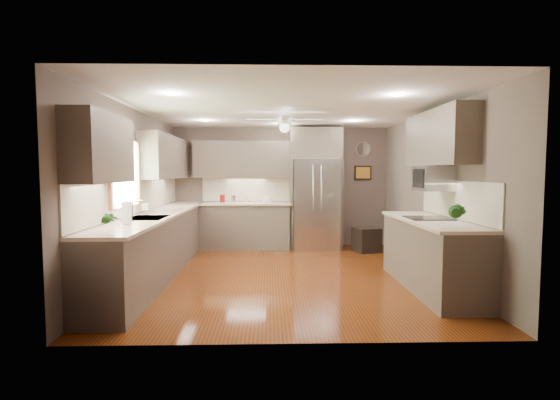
{
  "coord_description": "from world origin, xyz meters",
  "views": [
    {
      "loc": [
        -0.24,
        -6.1,
        1.57
      ],
      "look_at": [
        -0.06,
        0.6,
        1.1
      ],
      "focal_mm": 26.0,
      "sensor_mm": 36.0,
      "label": 1
    }
  ],
  "objects_px": {
    "bowl": "(267,201)",
    "stool": "(366,240)",
    "canister_b": "(234,199)",
    "paper_towel": "(127,213)",
    "canister_c": "(246,198)",
    "soap_bottle": "(147,207)",
    "microwave": "(433,178)",
    "refrigerator": "(315,190)",
    "potted_plant_right": "(458,212)",
    "canister_a": "(222,199)",
    "potted_plant_left": "(107,219)"
  },
  "relations": [
    {
      "from": "canister_b",
      "to": "canister_c",
      "type": "xyz_separation_m",
      "value": [
        0.24,
        0.03,
        0.02
      ]
    },
    {
      "from": "stool",
      "to": "paper_towel",
      "type": "height_order",
      "value": "paper_towel"
    },
    {
      "from": "soap_bottle",
      "to": "microwave",
      "type": "xyz_separation_m",
      "value": [
        4.11,
        -0.59,
        0.43
      ]
    },
    {
      "from": "canister_b",
      "to": "microwave",
      "type": "relative_size",
      "value": 0.27
    },
    {
      "from": "canister_a",
      "to": "paper_towel",
      "type": "bearing_deg",
      "value": -102.2
    },
    {
      "from": "canister_b",
      "to": "canister_c",
      "type": "relative_size",
      "value": 0.93
    },
    {
      "from": "canister_b",
      "to": "soap_bottle",
      "type": "xyz_separation_m",
      "value": [
        -1.11,
        -2.16,
        0.04
      ]
    },
    {
      "from": "canister_c",
      "to": "paper_towel",
      "type": "xyz_separation_m",
      "value": [
        -1.22,
        -3.44,
        0.05
      ]
    },
    {
      "from": "canister_c",
      "to": "bowl",
      "type": "height_order",
      "value": "canister_c"
    },
    {
      "from": "soap_bottle",
      "to": "refrigerator",
      "type": "bearing_deg",
      "value": 37.29
    },
    {
      "from": "potted_plant_right",
      "to": "bowl",
      "type": "bearing_deg",
      "value": 120.26
    },
    {
      "from": "soap_bottle",
      "to": "paper_towel",
      "type": "distance_m",
      "value": 1.26
    },
    {
      "from": "potted_plant_right",
      "to": "bowl",
      "type": "relative_size",
      "value": 1.7
    },
    {
      "from": "bowl",
      "to": "paper_towel",
      "type": "height_order",
      "value": "paper_towel"
    },
    {
      "from": "bowl",
      "to": "stool",
      "type": "distance_m",
      "value": 2.14
    },
    {
      "from": "canister_a",
      "to": "refrigerator",
      "type": "xyz_separation_m",
      "value": [
        1.91,
        -0.09,
        0.17
      ]
    },
    {
      "from": "refrigerator",
      "to": "bowl",
      "type": "bearing_deg",
      "value": 177.26
    },
    {
      "from": "stool",
      "to": "canister_c",
      "type": "bearing_deg",
      "value": 168.55
    },
    {
      "from": "canister_b",
      "to": "refrigerator",
      "type": "xyz_separation_m",
      "value": [
        1.67,
        -0.04,
        0.18
      ]
    },
    {
      "from": "canister_b",
      "to": "microwave",
      "type": "bearing_deg",
      "value": -42.49
    },
    {
      "from": "soap_bottle",
      "to": "stool",
      "type": "relative_size",
      "value": 0.39
    },
    {
      "from": "potted_plant_right",
      "to": "canister_b",
      "type": "bearing_deg",
      "value": 127.49
    },
    {
      "from": "canister_a",
      "to": "soap_bottle",
      "type": "xyz_separation_m",
      "value": [
        -0.88,
        -2.21,
        0.03
      ]
    },
    {
      "from": "canister_c",
      "to": "potted_plant_right",
      "type": "distance_m",
      "value": 4.62
    },
    {
      "from": "potted_plant_right",
      "to": "microwave",
      "type": "xyz_separation_m",
      "value": [
        0.12,
        1.01,
        0.36
      ]
    },
    {
      "from": "potted_plant_left",
      "to": "microwave",
      "type": "relative_size",
      "value": 0.52
    },
    {
      "from": "potted_plant_left",
      "to": "bowl",
      "type": "height_order",
      "value": "potted_plant_left"
    },
    {
      "from": "canister_b",
      "to": "bowl",
      "type": "xyz_separation_m",
      "value": [
        0.69,
        0.01,
        -0.04
      ]
    },
    {
      "from": "paper_towel",
      "to": "bowl",
      "type": "bearing_deg",
      "value": 63.98
    },
    {
      "from": "soap_bottle",
      "to": "bowl",
      "type": "relative_size",
      "value": 1.01
    },
    {
      "from": "canister_c",
      "to": "microwave",
      "type": "xyz_separation_m",
      "value": [
        2.76,
        -2.78,
        0.45
      ]
    },
    {
      "from": "refrigerator",
      "to": "microwave",
      "type": "height_order",
      "value": "refrigerator"
    },
    {
      "from": "refrigerator",
      "to": "stool",
      "type": "height_order",
      "value": "refrigerator"
    },
    {
      "from": "bowl",
      "to": "paper_towel",
      "type": "distance_m",
      "value": 3.8
    },
    {
      "from": "canister_c",
      "to": "bowl",
      "type": "distance_m",
      "value": 0.45
    },
    {
      "from": "microwave",
      "to": "stool",
      "type": "distance_m",
      "value": 2.63
    },
    {
      "from": "refrigerator",
      "to": "paper_towel",
      "type": "xyz_separation_m",
      "value": [
        -2.66,
        -3.37,
        -0.11
      ]
    },
    {
      "from": "microwave",
      "to": "potted_plant_right",
      "type": "bearing_deg",
      "value": -96.48
    },
    {
      "from": "canister_c",
      "to": "refrigerator",
      "type": "distance_m",
      "value": 1.44
    },
    {
      "from": "refrigerator",
      "to": "paper_towel",
      "type": "distance_m",
      "value": 4.29
    },
    {
      "from": "canister_c",
      "to": "soap_bottle",
      "type": "bearing_deg",
      "value": -121.71
    },
    {
      "from": "soap_bottle",
      "to": "paper_towel",
      "type": "bearing_deg",
      "value": -84.0
    },
    {
      "from": "potted_plant_right",
      "to": "soap_bottle",
      "type": "bearing_deg",
      "value": 158.21
    },
    {
      "from": "canister_c",
      "to": "soap_bottle",
      "type": "xyz_separation_m",
      "value": [
        -1.36,
        -2.19,
        0.02
      ]
    },
    {
      "from": "potted_plant_left",
      "to": "stool",
      "type": "distance_m",
      "value": 5.15
    },
    {
      "from": "canister_a",
      "to": "paper_towel",
      "type": "relative_size",
      "value": 0.59
    },
    {
      "from": "soap_bottle",
      "to": "canister_b",
      "type": "bearing_deg",
      "value": 62.77
    },
    {
      "from": "potted_plant_right",
      "to": "refrigerator",
      "type": "xyz_separation_m",
      "value": [
        -1.21,
        3.72,
        0.07
      ]
    },
    {
      "from": "potted_plant_left",
      "to": "canister_a",
      "type": "bearing_deg",
      "value": 79.94
    },
    {
      "from": "microwave",
      "to": "soap_bottle",
      "type": "bearing_deg",
      "value": 171.9
    }
  ]
}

